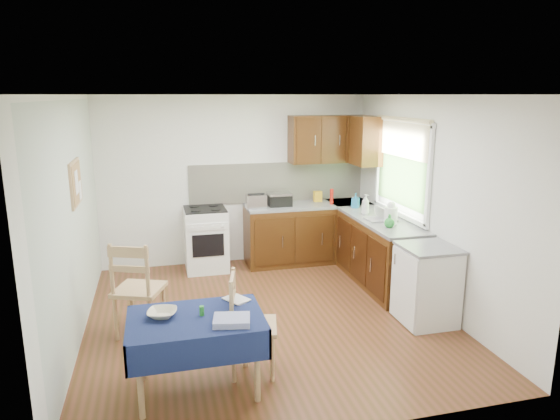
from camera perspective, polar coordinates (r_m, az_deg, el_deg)
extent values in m
plane|color=#4C2F14|center=(5.88, -1.50, -12.10)|extent=(4.20, 4.20, 0.00)
cube|color=white|center=(5.33, -1.66, 13.04)|extent=(4.00, 4.20, 0.02)
cube|color=white|center=(7.50, -5.09, 3.40)|extent=(4.00, 0.02, 2.50)
cube|color=white|center=(3.54, 5.94, -7.72)|extent=(4.00, 0.02, 2.50)
cube|color=silver|center=(5.41, -22.72, -1.33)|extent=(0.02, 4.20, 2.50)
cube|color=white|center=(6.21, 16.75, 0.87)|extent=(0.02, 4.20, 2.50)
cube|color=#331E08|center=(7.62, 3.22, -2.73)|extent=(1.90, 0.60, 0.86)
cube|color=#331E08|center=(6.83, 11.35, -4.86)|extent=(0.60, 1.70, 0.86)
cube|color=gray|center=(7.52, 3.26, 0.58)|extent=(1.90, 0.60, 0.04)
cube|color=gray|center=(6.71, 11.52, -1.20)|extent=(0.60, 1.70, 0.04)
cube|color=gray|center=(7.73, 7.87, 0.83)|extent=(0.60, 0.60, 0.04)
cube|color=beige|center=(7.62, -0.23, 3.22)|extent=(2.70, 0.02, 0.60)
cube|color=#331E08|center=(7.60, 5.62, 8.08)|extent=(1.20, 0.35, 0.70)
cube|color=#331E08|center=(7.36, 9.89, 7.79)|extent=(0.35, 0.50, 0.70)
cube|color=white|center=(7.32, -8.46, -3.36)|extent=(0.60, 0.60, 0.90)
cube|color=black|center=(7.21, -8.58, 0.12)|extent=(0.58, 0.58, 0.02)
cube|color=black|center=(7.03, -8.20, -4.04)|extent=(0.44, 0.01, 0.32)
cube|color=#315322|center=(6.76, 13.76, 4.16)|extent=(0.01, 1.40, 0.85)
cube|color=white|center=(6.69, 13.95, 9.67)|extent=(0.04, 1.48, 0.06)
cube|color=white|center=(6.85, 13.40, -0.38)|extent=(0.04, 1.48, 0.06)
cube|color=beige|center=(6.69, 13.73, 7.80)|extent=(0.02, 1.36, 0.44)
cube|color=white|center=(5.84, 16.42, -8.33)|extent=(0.55, 0.58, 0.85)
cube|color=gray|center=(5.69, 16.70, -4.15)|extent=(0.58, 0.60, 0.03)
cube|color=tan|center=(5.63, -22.35, 2.87)|extent=(0.02, 0.62, 0.47)
cube|color=#94603E|center=(5.63, -22.20, 2.88)|extent=(0.01, 0.56, 0.41)
cube|color=white|center=(5.55, -22.22, 2.95)|extent=(0.00, 0.18, 0.24)
cube|color=white|center=(5.76, -21.86, 2.11)|extent=(0.00, 0.15, 0.20)
cube|color=#0E1038|center=(4.34, -9.61, -12.16)|extent=(1.09, 0.73, 0.03)
cube|color=#0E1038|center=(4.05, -9.09, -15.85)|extent=(1.13, 0.02, 0.26)
cube|color=#0E1038|center=(4.72, -9.94, -11.53)|extent=(1.13, 0.02, 0.26)
cube|color=#0E1038|center=(4.39, -17.01, -13.93)|extent=(0.02, 0.77, 0.26)
cube|color=#0E1038|center=(4.45, -2.24, -12.91)|extent=(0.02, 0.77, 0.26)
cylinder|color=tan|center=(4.24, -15.69, -18.31)|extent=(0.05, 0.05, 0.65)
cylinder|color=tan|center=(4.30, -2.62, -17.35)|extent=(0.05, 0.05, 0.65)
cylinder|color=tan|center=(4.74, -15.55, -14.79)|extent=(0.05, 0.05, 0.65)
cylinder|color=tan|center=(4.79, -4.02, -13.99)|extent=(0.05, 0.05, 0.65)
cube|color=tan|center=(5.52, -15.80, -8.73)|extent=(0.60, 0.60, 0.04)
cube|color=tan|center=(5.22, -16.93, -5.55)|extent=(0.40, 0.19, 0.33)
cylinder|color=tan|center=(5.71, -13.13, -10.55)|extent=(0.04, 0.04, 0.50)
cylinder|color=tan|center=(5.84, -16.64, -10.18)|extent=(0.04, 0.04, 0.50)
cylinder|color=tan|center=(5.39, -14.56, -12.09)|extent=(0.04, 0.04, 0.50)
cylinder|color=tan|center=(5.53, -18.25, -11.64)|extent=(0.04, 0.04, 0.50)
cube|color=tan|center=(4.65, -3.08, -13.15)|extent=(0.50, 0.50, 0.04)
cube|color=tan|center=(4.51, -5.46, -9.14)|extent=(0.11, 0.38, 0.30)
cylinder|color=tan|center=(4.60, -0.88, -16.59)|extent=(0.04, 0.04, 0.45)
cylinder|color=tan|center=(4.90, -0.95, -14.62)|extent=(0.04, 0.04, 0.45)
cylinder|color=tan|center=(4.61, -5.30, -16.59)|extent=(0.04, 0.04, 0.45)
cylinder|color=tan|center=(4.91, -5.06, -14.63)|extent=(0.04, 0.04, 0.45)
cube|color=#B4B4B9|center=(7.19, -2.75, 0.98)|extent=(0.29, 0.18, 0.20)
cube|color=black|center=(7.16, -2.76, 1.85)|extent=(0.24, 0.02, 0.02)
cube|color=black|center=(7.37, -0.08, 1.12)|extent=(0.33, 0.29, 0.16)
cube|color=#B4B4B9|center=(7.35, -0.08, 1.88)|extent=(0.33, 0.29, 0.03)
cylinder|color=red|center=(7.48, 5.92, 1.53)|extent=(0.05, 0.05, 0.23)
cube|color=gold|center=(7.65, 4.33, 1.56)|extent=(0.12, 0.09, 0.16)
cube|color=gray|center=(6.65, 11.45, -1.04)|extent=(0.38, 0.29, 0.02)
cylinder|color=white|center=(6.64, 11.49, -0.37)|extent=(0.05, 0.18, 0.18)
cylinder|color=white|center=(6.49, 12.56, -0.60)|extent=(0.17, 0.17, 0.21)
sphere|color=white|center=(6.46, 12.62, 0.48)|extent=(0.10, 0.10, 0.10)
imported|color=silver|center=(7.63, 8.60, 1.13)|extent=(0.11, 0.11, 0.09)
imported|color=white|center=(6.89, 9.74, 0.62)|extent=(0.14, 0.14, 0.28)
imported|color=#1B65A1|center=(7.30, 8.62, 1.08)|extent=(0.14, 0.14, 0.21)
imported|color=#24842E|center=(6.29, 12.40, -1.23)|extent=(0.13, 0.13, 0.16)
imported|color=beige|center=(4.38, -13.32, -11.42)|extent=(0.29, 0.29, 0.06)
imported|color=white|center=(4.56, -5.80, -10.43)|extent=(0.26, 0.28, 0.02)
cylinder|color=#227E27|center=(4.34, -8.93, -11.31)|extent=(0.04, 0.04, 0.08)
cube|color=navy|center=(4.18, -5.55, -12.43)|extent=(0.33, 0.28, 0.05)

